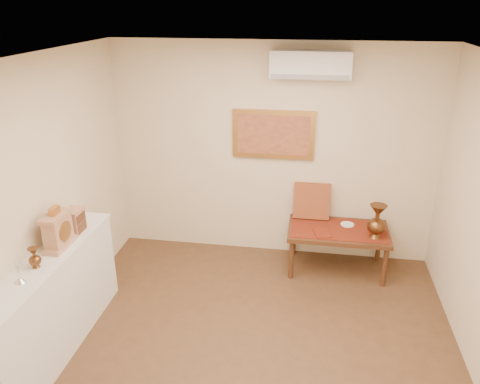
% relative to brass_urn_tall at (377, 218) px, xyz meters
% --- Properties ---
extents(floor, '(4.50, 4.50, 0.00)m').
position_rel_brass_urn_tall_xyz_m(floor, '(-1.26, -1.73, -0.80)').
color(floor, brown).
rests_on(floor, ground).
extents(ceiling, '(4.50, 4.50, 0.00)m').
position_rel_brass_urn_tall_xyz_m(ceiling, '(-1.26, -1.73, 1.90)').
color(ceiling, white).
rests_on(ceiling, ground).
extents(wall_back, '(4.00, 0.02, 2.70)m').
position_rel_brass_urn_tall_xyz_m(wall_back, '(-1.26, 0.52, 0.55)').
color(wall_back, beige).
rests_on(wall_back, ground).
extents(wall_left, '(0.02, 4.50, 2.70)m').
position_rel_brass_urn_tall_xyz_m(wall_left, '(-3.26, -1.73, 0.55)').
color(wall_left, beige).
rests_on(wall_left, ground).
extents(candlestick, '(0.09, 0.09, 0.19)m').
position_rel_brass_urn_tall_xyz_m(candlestick, '(-3.09, -2.09, 0.27)').
color(candlestick, silver).
rests_on(candlestick, display_ledge).
extents(brass_urn_small, '(0.11, 0.11, 0.24)m').
position_rel_brass_urn_tall_xyz_m(brass_urn_small, '(-3.09, -1.85, 0.30)').
color(brass_urn_small, brown).
rests_on(brass_urn_small, display_ledge).
extents(table_cloth, '(1.14, 0.59, 0.01)m').
position_rel_brass_urn_tall_xyz_m(table_cloth, '(-0.41, 0.15, -0.25)').
color(table_cloth, maroon).
rests_on(table_cloth, low_table).
extents(brass_urn_tall, '(0.22, 0.22, 0.49)m').
position_rel_brass_urn_tall_xyz_m(brass_urn_tall, '(0.00, 0.00, 0.00)').
color(brass_urn_tall, brown).
rests_on(brass_urn_tall, table_cloth).
extents(plate, '(0.16, 0.16, 0.01)m').
position_rel_brass_urn_tall_xyz_m(plate, '(-0.30, 0.27, -0.24)').
color(plate, white).
rests_on(plate, table_cloth).
extents(menu, '(0.23, 0.29, 0.01)m').
position_rel_brass_urn_tall_xyz_m(menu, '(-0.61, -0.01, -0.24)').
color(menu, maroon).
rests_on(menu, table_cloth).
extents(cushion, '(0.45, 0.19, 0.46)m').
position_rel_brass_urn_tall_xyz_m(cushion, '(-0.75, 0.42, -0.02)').
color(cushion, maroon).
rests_on(cushion, table_cloth).
extents(display_ledge, '(0.37, 2.02, 0.98)m').
position_rel_brass_urn_tall_xyz_m(display_ledge, '(-3.09, -1.73, -0.31)').
color(display_ledge, silver).
rests_on(display_ledge, floor).
extents(mantel_clock, '(0.17, 0.36, 0.41)m').
position_rel_brass_urn_tall_xyz_m(mantel_clock, '(-3.06, -1.48, 0.35)').
color(mantel_clock, tan).
rests_on(mantel_clock, display_ledge).
extents(wooden_chest, '(0.16, 0.21, 0.24)m').
position_rel_brass_urn_tall_xyz_m(wooden_chest, '(-3.07, -1.18, 0.30)').
color(wooden_chest, tan).
rests_on(wooden_chest, display_ledge).
extents(low_table, '(1.20, 0.70, 0.55)m').
position_rel_brass_urn_tall_xyz_m(low_table, '(-0.41, 0.15, -0.32)').
color(low_table, '#4D2A17').
rests_on(low_table, floor).
extents(painting, '(1.00, 0.06, 0.60)m').
position_rel_brass_urn_tall_xyz_m(painting, '(-1.26, 0.49, 0.80)').
color(painting, '#B97F3B').
rests_on(painting, wall_back).
extents(ac_unit, '(0.90, 0.25, 0.30)m').
position_rel_brass_urn_tall_xyz_m(ac_unit, '(-0.86, 0.39, 1.64)').
color(ac_unit, white).
rests_on(ac_unit, wall_back).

